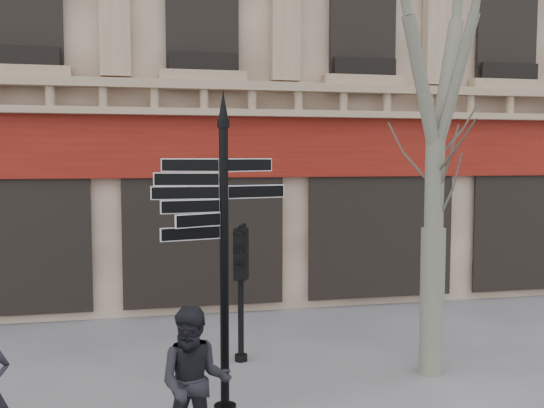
% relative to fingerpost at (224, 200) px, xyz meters
% --- Properties ---
extents(ground, '(80.00, 80.00, 0.00)m').
position_rel_fingerpost_xyz_m(ground, '(0.25, 0.31, -2.84)').
color(ground, '#5B5B60').
rests_on(ground, ground).
extents(fingerpost, '(1.86, 1.86, 4.23)m').
position_rel_fingerpost_xyz_m(fingerpost, '(0.00, 0.00, 0.00)').
color(fingerpost, black).
rests_on(fingerpost, ground).
extents(traffic_signal_secondary, '(0.45, 0.39, 2.23)m').
position_rel_fingerpost_xyz_m(traffic_signal_secondary, '(0.55, 2.12, -1.29)').
color(traffic_signal_secondary, black).
rests_on(traffic_signal_secondary, ground).
extents(pedestrian_b, '(0.93, 0.77, 1.73)m').
position_rel_fingerpost_xyz_m(pedestrian_b, '(-0.47, -0.99, -1.97)').
color(pedestrian_b, black).
rests_on(pedestrian_b, ground).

